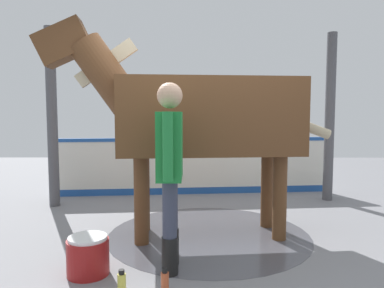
% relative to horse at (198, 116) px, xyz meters
% --- Properties ---
extents(ground_plane, '(16.00, 16.00, 0.02)m').
position_rel_horse_xyz_m(ground_plane, '(0.30, 0.12, -1.44)').
color(ground_plane, gray).
extents(wet_patch, '(2.42, 2.42, 0.00)m').
position_rel_horse_xyz_m(wet_patch, '(-0.01, 0.13, -1.43)').
color(wet_patch, '#4C4C54').
rests_on(wet_patch, ground).
extents(barrier_wall, '(0.54, 4.93, 1.03)m').
position_rel_horse_xyz_m(barrier_wall, '(-2.22, -0.08, -0.96)').
color(barrier_wall, silver).
rests_on(barrier_wall, ground).
extents(roof_post_near, '(0.16, 0.16, 2.79)m').
position_rel_horse_xyz_m(roof_post_near, '(-1.35, -2.26, -0.04)').
color(roof_post_near, '#4C4C51').
rests_on(roof_post_near, ground).
extents(roof_post_far, '(0.16, 0.16, 2.79)m').
position_rel_horse_xyz_m(roof_post_far, '(-1.77, 2.22, -0.04)').
color(roof_post_far, '#4C4C51').
rests_on(roof_post_far, ground).
extents(horse, '(1.06, 3.46, 2.52)m').
position_rel_horse_xyz_m(horse, '(0.00, 0.00, 0.00)').
color(horse, brown).
rests_on(horse, ground).
extents(handler, '(0.69, 0.23, 1.73)m').
position_rel_horse_xyz_m(handler, '(0.95, -0.27, -0.42)').
color(handler, black).
rests_on(handler, ground).
extents(wash_bucket, '(0.38, 0.38, 0.35)m').
position_rel_horse_xyz_m(wash_bucket, '(1.06, -1.01, -1.26)').
color(wash_bucket, maroon).
rests_on(wash_bucket, ground).
extents(bottle_shampoo, '(0.07, 0.07, 0.20)m').
position_rel_horse_xyz_m(bottle_shampoo, '(1.41, -0.64, -1.34)').
color(bottle_shampoo, '#D8CC4C').
rests_on(bottle_shampoo, ground).
extents(bottle_spray, '(0.07, 0.07, 0.19)m').
position_rel_horse_xyz_m(bottle_spray, '(1.37, -0.29, -1.34)').
color(bottle_spray, '#CC5933').
rests_on(bottle_spray, ground).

